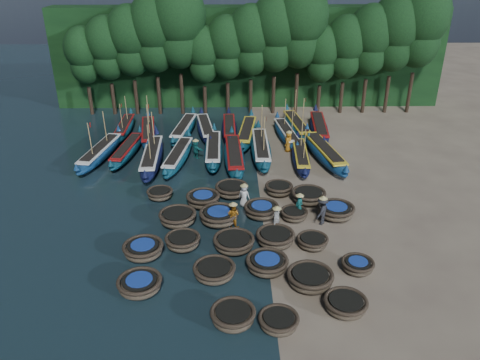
{
  "coord_description": "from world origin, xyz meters",
  "views": [
    {
      "loc": [
        -1.93,
        -25.96,
        14.92
      ],
      "look_at": [
        -1.35,
        1.79,
        1.3
      ],
      "focal_mm": 35.0,
      "sensor_mm": 36.0,
      "label": 1
    }
  ],
  "objects_px": {
    "coracle_4": "(346,304)",
    "long_boat_14": "(247,133)",
    "coracle_15": "(178,217)",
    "fisherman_0": "(244,195)",
    "coracle_21": "(203,199)",
    "long_boat_5": "(234,156)",
    "fisherman_6": "(289,141)",
    "coracle_20": "(160,194)",
    "long_boat_10": "(148,132)",
    "fisherman_2": "(233,214)",
    "fisherman_3": "(322,210)",
    "coracle_23": "(279,189)",
    "coracle_17": "(262,210)",
    "long_boat_1": "(127,150)",
    "coracle_12": "(234,242)",
    "coracle_19": "(336,211)",
    "long_boat_6": "(261,149)",
    "long_boat_8": "(324,152)",
    "coracle_2": "(233,316)",
    "coracle_3": "(279,321)",
    "coracle_24": "(309,196)",
    "coracle_7": "(267,264)",
    "long_boat_0": "(100,152)",
    "coracle_9": "(358,265)",
    "long_boat_3": "(178,156)",
    "long_boat_4": "(213,150)",
    "coracle_5": "(140,284)",
    "long_boat_7": "(301,156)",
    "fisherman_4": "(277,219)",
    "long_boat_11": "(184,129)",
    "fisherman_1": "(299,204)",
    "long_boat_9": "(125,127)",
    "coracle_10": "(143,249)",
    "coracle_11": "(183,241)",
    "coracle_8": "(310,278)",
    "long_boat_15": "(286,134)",
    "long_boat_13": "(229,129)",
    "fisherman_5": "(196,149)",
    "long_boat_12": "(206,129)",
    "coracle_16": "(219,216)",
    "coracle_18": "(294,214)",
    "coracle_14": "(313,241)",
    "coracle_22": "(232,190)"
  },
  "relations": [
    {
      "from": "long_boat_13",
      "to": "long_boat_8",
      "type": "bearing_deg",
      "value": -39.11
    },
    {
      "from": "coracle_14",
      "to": "coracle_22",
      "type": "bearing_deg",
      "value": 125.88
    },
    {
      "from": "long_boat_9",
      "to": "long_boat_8",
      "type": "bearing_deg",
      "value": -21.97
    },
    {
      "from": "coracle_3",
      "to": "coracle_24",
      "type": "xyz_separation_m",
      "value": [
        3.05,
        11.4,
        0.1
      ]
    },
    {
      "from": "coracle_2",
      "to": "fisherman_2",
      "type": "height_order",
      "value": "fisherman_2"
    },
    {
      "from": "long_boat_3",
      "to": "long_boat_4",
      "type": "relative_size",
      "value": 0.94
    },
    {
      "from": "fisherman_2",
      "to": "long_boat_10",
      "type": "bearing_deg",
      "value": -34.74
    },
    {
      "from": "coracle_3",
      "to": "long_boat_14",
      "type": "distance_m",
      "value": 23.05
    },
    {
      "from": "fisherman_0",
      "to": "fisherman_4",
      "type": "height_order",
      "value": "fisherman_4"
    },
    {
      "from": "fisherman_3",
      "to": "coracle_23",
      "type": "bearing_deg",
      "value": -114.0
    },
    {
      "from": "long_boat_3",
      "to": "long_boat_12",
      "type": "height_order",
      "value": "long_boat_12"
    },
    {
      "from": "coracle_4",
      "to": "coracle_21",
      "type": "distance_m",
      "value": 12.26
    },
    {
      "from": "coracle_15",
      "to": "long_boat_5",
      "type": "height_order",
      "value": "long_boat_5"
    },
    {
      "from": "coracle_5",
      "to": "coracle_20",
      "type": "relative_size",
      "value": 1.34
    },
    {
      "from": "long_boat_0",
      "to": "long_boat_6",
      "type": "height_order",
      "value": "long_boat_6"
    },
    {
      "from": "coracle_7",
      "to": "long_boat_0",
      "type": "xyz_separation_m",
      "value": [
        -12.19,
        14.77,
        0.12
      ]
    },
    {
      "from": "coracle_20",
      "to": "long_boat_10",
      "type": "distance_m",
      "value": 11.5
    },
    {
      "from": "long_boat_0",
      "to": "long_boat_11",
      "type": "height_order",
      "value": "long_boat_0"
    },
    {
      "from": "coracle_17",
      "to": "fisherman_0",
      "type": "bearing_deg",
      "value": 128.88
    },
    {
      "from": "coracle_2",
      "to": "fisherman_2",
      "type": "xyz_separation_m",
      "value": [
        0.08,
        8.19,
        0.4
      ]
    },
    {
      "from": "coracle_4",
      "to": "long_boat_4",
      "type": "distance_m",
      "value": 19.31
    },
    {
      "from": "coracle_9",
      "to": "fisherman_0",
      "type": "height_order",
      "value": "fisherman_0"
    },
    {
      "from": "coracle_8",
      "to": "coracle_17",
      "type": "height_order",
      "value": "coracle_17"
    },
    {
      "from": "long_boat_9",
      "to": "fisherman_5",
      "type": "bearing_deg",
      "value": -41.95
    },
    {
      "from": "coracle_19",
      "to": "fisherman_3",
      "type": "relative_size",
      "value": 1.31
    },
    {
      "from": "long_boat_5",
      "to": "fisherman_6",
      "type": "bearing_deg",
      "value": 24.33
    },
    {
      "from": "coracle_12",
      "to": "coracle_19",
      "type": "distance_m",
      "value": 7.17
    },
    {
      "from": "long_boat_13",
      "to": "long_boat_15",
      "type": "bearing_deg",
      "value": -16.07
    },
    {
      "from": "coracle_15",
      "to": "long_boat_1",
      "type": "relative_size",
      "value": 0.36
    },
    {
      "from": "long_boat_0",
      "to": "coracle_9",
      "type": "bearing_deg",
      "value": -32.1
    },
    {
      "from": "coracle_2",
      "to": "coracle_7",
      "type": "xyz_separation_m",
      "value": [
        1.79,
        3.81,
        -0.0
      ]
    },
    {
      "from": "long_boat_0",
      "to": "long_boat_6",
      "type": "relative_size",
      "value": 0.92
    },
    {
      "from": "coracle_24",
      "to": "fisherman_5",
      "type": "distance_m",
      "value": 10.89
    },
    {
      "from": "coracle_14",
      "to": "long_boat_14",
      "type": "bearing_deg",
      "value": 100.44
    },
    {
      "from": "coracle_10",
      "to": "coracle_11",
      "type": "distance_m",
      "value": 2.21
    },
    {
      "from": "coracle_21",
      "to": "long_boat_10",
      "type": "distance_m",
      "value": 13.42
    },
    {
      "from": "coracle_23",
      "to": "fisherman_0",
      "type": "xyz_separation_m",
      "value": [
        -2.41,
        -1.6,
        0.41
      ]
    },
    {
      "from": "coracle_5",
      "to": "long_boat_7",
      "type": "bearing_deg",
      "value": 56.94
    },
    {
      "from": "coracle_12",
      "to": "fisherman_1",
      "type": "xyz_separation_m",
      "value": [
        4.07,
        3.41,
        0.46
      ]
    },
    {
      "from": "coracle_7",
      "to": "coracle_16",
      "type": "relative_size",
      "value": 0.94
    },
    {
      "from": "long_boat_6",
      "to": "long_boat_8",
      "type": "bearing_deg",
      "value": -10.24
    },
    {
      "from": "coracle_4",
      "to": "long_boat_14",
      "type": "height_order",
      "value": "long_boat_14"
    },
    {
      "from": "coracle_9",
      "to": "long_boat_4",
      "type": "xyz_separation_m",
      "value": [
        -7.88,
        15.2,
        0.2
      ]
    },
    {
      "from": "coracle_15",
      "to": "fisherman_0",
      "type": "xyz_separation_m",
      "value": [
        4.07,
        2.11,
        0.38
      ]
    },
    {
      "from": "coracle_2",
      "to": "long_boat_4",
      "type": "bearing_deg",
      "value": 94.33
    },
    {
      "from": "long_boat_3",
      "to": "long_boat_15",
      "type": "distance_m",
      "value": 10.21
    },
    {
      "from": "coracle_18",
      "to": "long_boat_13",
      "type": "height_order",
      "value": "long_boat_13"
    },
    {
      "from": "long_boat_1",
      "to": "long_boat_5",
      "type": "height_order",
      "value": "long_boat_5"
    },
    {
      "from": "long_boat_4",
      "to": "coracle_15",
      "type": "bearing_deg",
      "value": -100.98
    },
    {
      "from": "long_boat_11",
      "to": "long_boat_10",
      "type": "bearing_deg",
      "value": -155.35
    }
  ]
}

